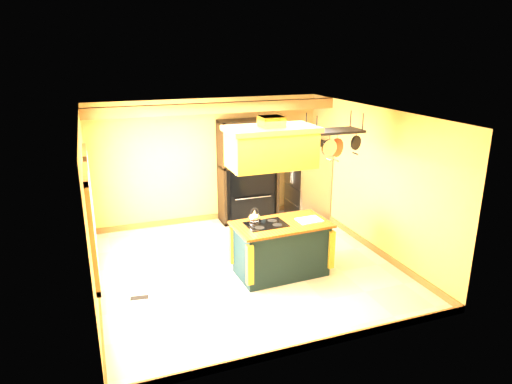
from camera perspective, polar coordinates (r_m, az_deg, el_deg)
floor at (r=8.18m, az=-1.20°, el=-9.31°), size 5.00×5.00×0.00m
ceiling at (r=7.36m, az=-1.33°, el=9.79°), size 5.00×5.00×0.00m
wall_back at (r=9.97m, az=-5.96°, el=3.85°), size 5.00×0.02×2.70m
wall_front at (r=5.52m, az=7.32°, el=-7.71°), size 5.00×0.02×2.70m
wall_left at (r=7.29m, az=-20.19°, el=-2.32°), size 0.02×5.00×2.70m
wall_right at (r=8.76m, az=14.39°, el=1.47°), size 0.02×5.00×2.70m
ceiling_beam at (r=8.99m, az=-4.91°, el=10.43°), size 5.00×0.15×0.20m
window_near at (r=6.52m, az=-19.82°, el=-4.14°), size 0.06×1.06×1.56m
window_far at (r=7.84m, az=-20.05°, el=-0.55°), size 0.06×1.06×1.56m
kitchen_island at (r=7.76m, az=3.14°, el=-7.02°), size 1.62×0.95×1.11m
range_hood at (r=7.13m, az=1.91°, el=5.81°), size 1.41×0.80×0.80m
pot_rack at (r=7.60m, az=9.70°, el=6.84°), size 0.98×0.46×0.75m
refrigerator at (r=10.28m, az=6.44°, el=1.26°), size 0.74×0.87×1.71m
hutch at (r=10.10m, az=-1.05°, el=1.31°), size 1.27×0.58×2.25m
floor_register at (r=7.46m, az=-14.37°, el=-12.67°), size 0.29×0.15×0.01m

